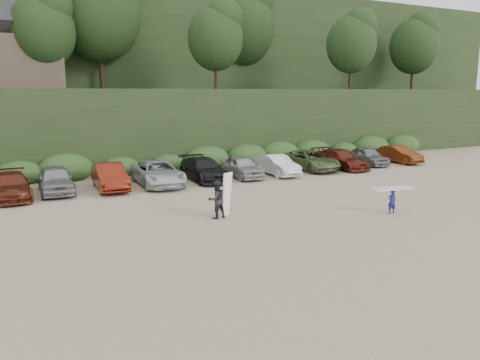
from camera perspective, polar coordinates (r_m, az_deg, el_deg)
ground at (r=22.88m, az=7.60°, el=-4.06°), size 120.00×120.00×0.00m
hillside_backdrop at (r=55.80m, az=-14.40°, el=16.00°), size 90.00×41.50×28.00m
parked_cars at (r=30.20m, az=-8.52°, el=0.97°), size 39.54×5.87×1.58m
child_surfer at (r=23.67m, az=18.06°, el=-1.84°), size 2.19×0.82×1.28m
adult_surfer at (r=21.70m, az=-2.79°, el=-2.33°), size 1.36×0.80×2.10m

